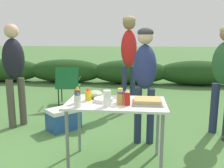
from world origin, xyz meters
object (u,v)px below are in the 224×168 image
Objects in this scene: standing_person_in_gray_fleece at (129,49)px; cooler_box at (64,119)px; food_tray at (147,101)px; paper_cup_stack at (107,98)px; folding_table at (116,109)px; plate_stack at (103,100)px; mayo_bottle at (78,100)px; ketchup_bottle at (127,97)px; mixing_bowl at (95,94)px; relish_jar at (120,95)px; spice_jar at (120,98)px; beer_bottle at (77,95)px; camp_chair_green_behind_table at (68,84)px; standing_person_with_beanie at (145,70)px; mustard_bottle at (88,95)px; standing_person_in_olive_jacket at (14,66)px.

cooler_box is (-0.97, -1.18, -1.03)m from standing_person_in_gray_fleece.
paper_cup_stack is at bearing -161.79° from food_tray.
folding_table is 5.14× the size of plate_stack.
mayo_bottle is (-0.72, -0.20, 0.05)m from food_tray.
ketchup_bottle is at bearing -40.57° from folding_table.
mixing_bowl is at bearing -112.41° from standing_person_in_gray_fleece.
relish_jar is at bearing 30.18° from mayo_bottle.
paper_cup_stack reaches higher than spice_jar.
camp_chair_green_behind_table is (-0.80, 2.44, -0.36)m from beer_bottle.
food_tray is 0.79m from standing_person_with_beanie.
beer_bottle is at bearing 179.40° from spice_jar.
folding_table is 1.94× the size of cooler_box.
standing_person_in_gray_fleece is (0.43, 2.41, 0.38)m from mayo_bottle.
spice_jar is at bearing -25.68° from plate_stack.
relish_jar is at bearing 3.19° from plate_stack.
paper_cup_stack is (-0.42, -0.14, 0.06)m from food_tray.
beer_bottle is 0.15m from mayo_bottle.
mustard_bottle reaches higher than camp_chair_green_behind_table.
cooler_box is at bearing 115.10° from beer_bottle.
standing_person_in_olive_jacket is 1.14m from cooler_box.
camp_chair_green_behind_table reaches higher than plate_stack.
mixing_bowl is at bearing -74.15° from camp_chair_green_behind_table.
spice_jar is at bearing -58.61° from folding_table.
food_tray is 2.26× the size of spice_jar.
paper_cup_stack reaches higher than folding_table.
beer_bottle is 1.11m from standing_person_with_beanie.
mayo_bottle is (-0.50, -0.12, -0.01)m from ketchup_bottle.
standing_person_in_olive_jacket reaches higher than plate_stack.
folding_table is at bearing -93.07° from cooler_box.
standing_person_in_olive_jacket is at bearing 129.58° from cooler_box.
food_tray reaches higher than folding_table.
relish_jar is 0.10× the size of standing_person_with_beanie.
food_tray is 1.51× the size of plate_stack.
standing_person_in_olive_jacket is (-1.75, 1.04, 0.18)m from relish_jar.
spice_jar is 0.91× the size of mayo_bottle.
beer_bottle is at bearing -133.69° from standing_person_with_beanie.
mayo_bottle is at bearing -168.85° from paper_cup_stack.
paper_cup_stack is at bearing -73.45° from camp_chair_green_behind_table.
spice_jar is 0.93× the size of relish_jar.
standing_person_in_gray_fleece is (-0.28, 1.46, 0.19)m from standing_person_with_beanie.
food_tray is 0.57× the size of cooler_box.
food_tray is 1.74m from cooler_box.
mustard_bottle is at bearing 160.31° from spice_jar.
relish_jar reaches higher than folding_table.
mustard_bottle is at bearing 138.34° from paper_cup_stack.
plate_stack is 1.39m from cooler_box.
standing_person_in_olive_jacket is 1.97× the size of camp_chair_green_behind_table.
spice_jar is at bearing -88.00° from standing_person_in_olive_jacket.
relish_jar reaches higher than cooler_box.
standing_person_with_beanie is at bearing 91.04° from food_tray.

